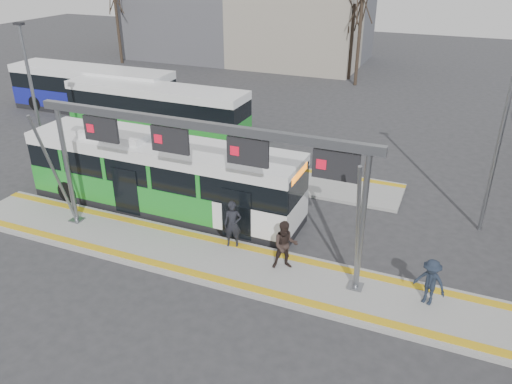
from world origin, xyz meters
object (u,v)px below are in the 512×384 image
at_px(passenger_a, 233,224).
at_px(passenger_b, 285,245).
at_px(hero_bus, 162,176).
at_px(gantry, 198,150).
at_px(passenger_c, 430,282).

xyz_separation_m(passenger_a, passenger_b, (2.37, -0.63, -0.00)).
xyz_separation_m(hero_bus, passenger_a, (4.33, -1.91, -0.49)).
xyz_separation_m(gantry, passenger_b, (3.21, 0.22, -3.21)).
bearing_deg(gantry, passenger_b, 3.85).
bearing_deg(hero_bus, passenger_a, -23.56).
height_order(gantry, hero_bus, gantry).
height_order(gantry, passenger_b, gantry).
bearing_deg(passenger_c, hero_bus, -172.59).
xyz_separation_m(gantry, passenger_c, (8.18, 0.11, -3.33)).
distance_m(gantry, hero_bus, 5.21).
distance_m(passenger_b, passenger_c, 4.98).
bearing_deg(gantry, passenger_a, 45.15).
distance_m(hero_bus, passenger_b, 7.17).
height_order(passenger_a, passenger_c, passenger_a).
distance_m(hero_bus, passenger_c, 11.98).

